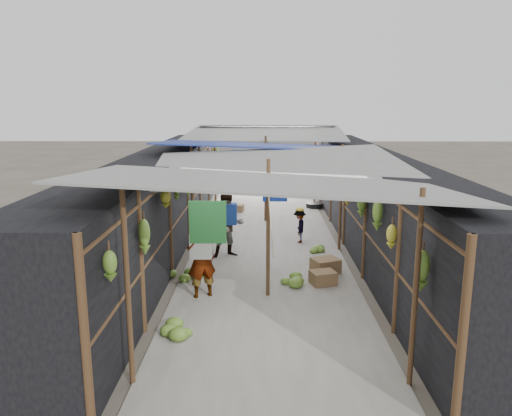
{
  "coord_description": "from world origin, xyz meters",
  "views": [
    {
      "loc": [
        -0.13,
        -5.87,
        3.61
      ],
      "look_at": [
        -0.25,
        5.11,
        1.25
      ],
      "focal_mm": 35.0,
      "sensor_mm": 36.0,
      "label": 1
    }
  ],
  "objects_px": {
    "crate_near": "(323,278)",
    "shopper_blue": "(228,225)",
    "vendor_elderly": "(201,259)",
    "vendor_seated": "(299,227)",
    "black_basin": "(314,206)"
  },
  "relations": [
    {
      "from": "crate_near",
      "to": "vendor_elderly",
      "type": "distance_m",
      "value": 2.51
    },
    {
      "from": "black_basin",
      "to": "shopper_blue",
      "type": "bearing_deg",
      "value": -115.22
    },
    {
      "from": "crate_near",
      "to": "vendor_seated",
      "type": "relative_size",
      "value": 0.54
    },
    {
      "from": "shopper_blue",
      "to": "vendor_elderly",
      "type": "bearing_deg",
      "value": -117.28
    },
    {
      "from": "crate_near",
      "to": "black_basin",
      "type": "xyz_separation_m",
      "value": [
        0.59,
        7.35,
        -0.06
      ]
    },
    {
      "from": "crate_near",
      "to": "black_basin",
      "type": "height_order",
      "value": "crate_near"
    },
    {
      "from": "shopper_blue",
      "to": "vendor_seated",
      "type": "relative_size",
      "value": 1.73
    },
    {
      "from": "shopper_blue",
      "to": "vendor_seated",
      "type": "xyz_separation_m",
      "value": [
        1.76,
        1.17,
        -0.32
      ]
    },
    {
      "from": "crate_near",
      "to": "shopper_blue",
      "type": "distance_m",
      "value": 2.79
    },
    {
      "from": "black_basin",
      "to": "vendor_elderly",
      "type": "distance_m",
      "value": 8.55
    },
    {
      "from": "black_basin",
      "to": "vendor_elderly",
      "type": "xyz_separation_m",
      "value": [
        -2.93,
        -8.01,
        0.66
      ]
    },
    {
      "from": "black_basin",
      "to": "vendor_seated",
      "type": "relative_size",
      "value": 0.65
    },
    {
      "from": "black_basin",
      "to": "vendor_seated",
      "type": "xyz_separation_m",
      "value": [
        -0.84,
        -4.34,
        0.36
      ]
    },
    {
      "from": "vendor_elderly",
      "to": "vendor_seated",
      "type": "relative_size",
      "value": 1.69
    },
    {
      "from": "shopper_blue",
      "to": "vendor_seated",
      "type": "bearing_deg",
      "value": 14.2
    }
  ]
}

